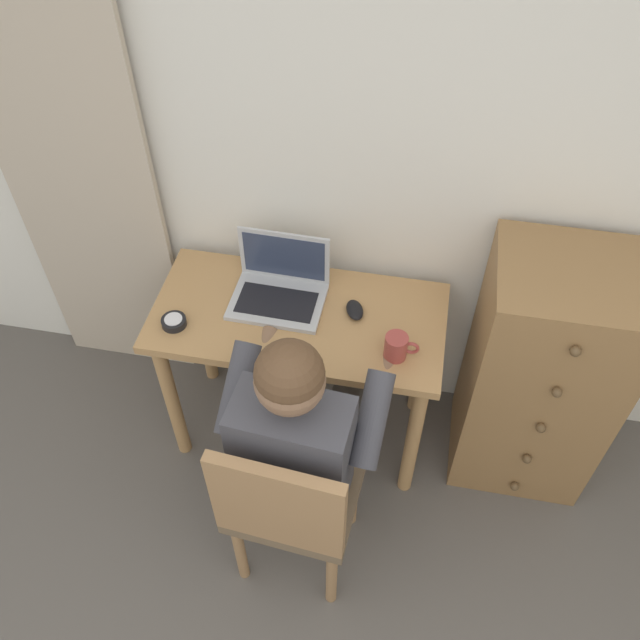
% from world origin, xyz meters
% --- Properties ---
extents(wall_back, '(4.80, 0.05, 2.50)m').
position_xyz_m(wall_back, '(0.00, 2.20, 1.25)').
color(wall_back, silver).
rests_on(wall_back, ground_plane).
extents(curtain_panel, '(0.61, 0.03, 2.16)m').
position_xyz_m(curtain_panel, '(-1.32, 2.13, 1.08)').
color(curtain_panel, '#BCAD99').
rests_on(curtain_panel, ground_plane).
extents(desk, '(1.07, 0.52, 0.74)m').
position_xyz_m(desk, '(-0.43, 1.87, 0.61)').
color(desk, tan).
rests_on(desk, ground_plane).
extents(dresser, '(0.52, 0.48, 1.07)m').
position_xyz_m(dresser, '(0.49, 1.92, 0.54)').
color(dresser, olive).
rests_on(dresser, ground_plane).
extents(chair, '(0.45, 0.43, 0.89)m').
position_xyz_m(chair, '(-0.33, 1.26, 0.50)').
color(chair, brown).
rests_on(chair, ground_plane).
extents(person_seated, '(0.56, 0.60, 1.21)m').
position_xyz_m(person_seated, '(-0.32, 1.44, 0.68)').
color(person_seated, '#4C4C4C').
rests_on(person_seated, ground_plane).
extents(laptop, '(0.35, 0.26, 0.24)m').
position_xyz_m(laptop, '(-0.51, 1.95, 0.79)').
color(laptop, '#B7BABF').
rests_on(laptop, desk).
extents(computer_mouse, '(0.09, 0.11, 0.03)m').
position_xyz_m(computer_mouse, '(-0.22, 1.91, 0.76)').
color(computer_mouse, black).
rests_on(computer_mouse, desk).
extents(desk_clock, '(0.09, 0.09, 0.03)m').
position_xyz_m(desk_clock, '(-0.85, 1.74, 0.76)').
color(desk_clock, black).
rests_on(desk_clock, desk).
extents(coffee_mug, '(0.12, 0.08, 0.09)m').
position_xyz_m(coffee_mug, '(-0.05, 1.74, 0.79)').
color(coffee_mug, '#9E3D38').
rests_on(coffee_mug, desk).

